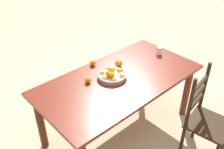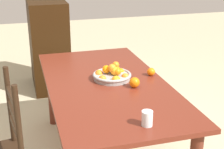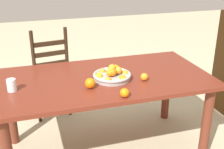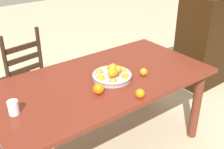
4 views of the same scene
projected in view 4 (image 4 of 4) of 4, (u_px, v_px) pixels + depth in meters
ground_plane at (103, 148)px, 2.52m from camera, size 12.00×12.00×0.00m
dining_table at (102, 90)px, 2.23m from camera, size 1.77×0.92×0.73m
chair_near_window at (21, 82)px, 2.69m from camera, size 0.45×0.45×1.00m
cabinet at (209, 40)px, 3.44m from camera, size 0.78×0.46×1.13m
fruit_bowl at (112, 75)px, 2.15m from camera, size 0.31×0.31×0.13m
orange_loose_0 at (99, 89)px, 1.96m from camera, size 0.08×0.08×0.08m
orange_loose_1 at (144, 72)px, 2.21m from camera, size 0.06×0.06×0.06m
orange_loose_2 at (140, 93)px, 1.91m from camera, size 0.07×0.07×0.07m
drinking_glass at (13, 108)px, 1.73m from camera, size 0.07×0.07×0.09m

